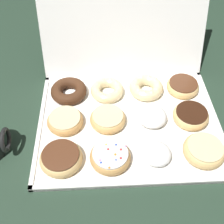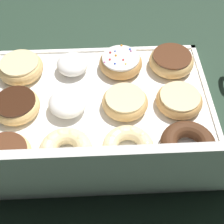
{
  "view_description": "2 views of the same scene",
  "coord_description": "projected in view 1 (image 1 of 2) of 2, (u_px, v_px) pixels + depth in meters",
  "views": [
    {
      "loc": [
        -0.08,
        -0.54,
        0.68
      ],
      "look_at": [
        -0.05,
        0.01,
        0.05
      ],
      "focal_mm": 44.36,
      "sensor_mm": 36.0,
      "label": 1
    },
    {
      "loc": [
        -0.01,
        0.51,
        0.62
      ],
      "look_at": [
        -0.03,
        0.03,
        0.03
      ],
      "focal_mm": 52.99,
      "sensor_mm": 36.0,
      "label": 2
    }
  ],
  "objects": [
    {
      "name": "donut_box",
      "position": [
        129.0,
        123.0,
        0.87
      ],
      "size": [
        0.56,
        0.43,
        0.01
      ],
      "color": "white",
      "rests_on": "ground"
    },
    {
      "name": "cruller_donut_9",
      "position": [
        107.0,
        90.0,
        0.93
      ],
      "size": [
        0.11,
        0.11,
        0.04
      ],
      "color": "beige",
      "rests_on": "donut_box"
    },
    {
      "name": "powdered_filled_donut_2",
      "position": [
        156.0,
        154.0,
        0.76
      ],
      "size": [
        0.08,
        0.08,
        0.04
      ],
      "color": "white",
      "rests_on": "donut_box"
    },
    {
      "name": "chocolate_frosted_donut_0",
      "position": [
        61.0,
        158.0,
        0.75
      ],
      "size": [
        0.12,
        0.12,
        0.04
      ],
      "color": "#E5B770",
      "rests_on": "donut_box"
    },
    {
      "name": "chocolate_cake_ring_donut_8",
      "position": [
        69.0,
        91.0,
        0.93
      ],
      "size": [
        0.12,
        0.12,
        0.04
      ],
      "color": "#472816",
      "rests_on": "donut_box"
    },
    {
      "name": "cruller_donut_10",
      "position": [
        146.0,
        87.0,
        0.94
      ],
      "size": [
        0.12,
        0.12,
        0.04
      ],
      "color": "beige",
      "rests_on": "donut_box"
    },
    {
      "name": "ground_plane",
      "position": [
        129.0,
        124.0,
        0.87
      ],
      "size": [
        3.0,
        3.0,
        0.0
      ],
      "primitive_type": "plane",
      "color": "#233828"
    },
    {
      "name": "chocolate_frosted_donut_11",
      "position": [
        183.0,
        86.0,
        0.94
      ],
      "size": [
        0.11,
        0.11,
        0.03
      ],
      "color": "#E5B770",
      "rests_on": "donut_box"
    },
    {
      "name": "sprinkle_donut_1",
      "position": [
        110.0,
        156.0,
        0.76
      ],
      "size": [
        0.11,
        0.11,
        0.04
      ],
      "color": "tan",
      "rests_on": "donut_box"
    },
    {
      "name": "chocolate_frosted_donut_7",
      "position": [
        191.0,
        115.0,
        0.86
      ],
      "size": [
        0.11,
        0.11,
        0.04
      ],
      "color": "#E5B770",
      "rests_on": "donut_box"
    },
    {
      "name": "box_lid_open",
      "position": [
        123.0,
        17.0,
        0.92
      ],
      "size": [
        0.56,
        0.16,
        0.4
      ],
      "primitive_type": "cube",
      "rotation": [
        1.21,
        0.0,
        0.0
      ],
      "color": "white",
      "rests_on": "ground"
    },
    {
      "name": "glazed_ring_donut_5",
      "position": [
        108.0,
        119.0,
        0.85
      ],
      "size": [
        0.11,
        0.11,
        0.04
      ],
      "color": "tan",
      "rests_on": "donut_box"
    },
    {
      "name": "glazed_ring_donut_3",
      "position": [
        204.0,
        150.0,
        0.77
      ],
      "size": [
        0.12,
        0.12,
        0.04
      ],
      "color": "#E5B770",
      "rests_on": "donut_box"
    },
    {
      "name": "powdered_filled_donut_6",
      "position": [
        152.0,
        115.0,
        0.85
      ],
      "size": [
        0.09,
        0.09,
        0.05
      ],
      "color": "white",
      "rests_on": "donut_box"
    },
    {
      "name": "glazed_ring_donut_4",
      "position": [
        65.0,
        120.0,
        0.85
      ],
      "size": [
        0.11,
        0.11,
        0.03
      ],
      "color": "tan",
      "rests_on": "donut_box"
    }
  ]
}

